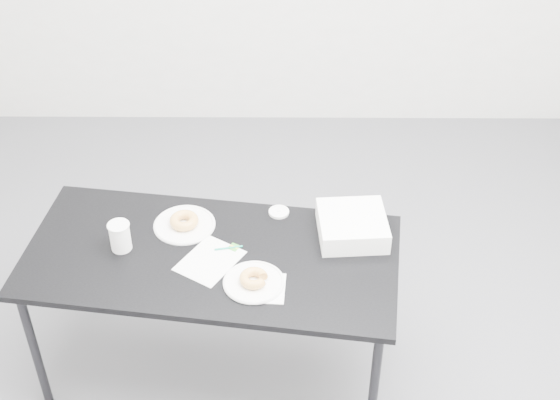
{
  "coord_description": "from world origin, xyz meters",
  "views": [
    {
      "loc": [
        0.11,
        -2.41,
        2.77
      ],
      "look_at": [
        0.1,
        0.02,
        0.86
      ],
      "focal_mm": 50.0,
      "sensor_mm": 36.0,
      "label": 1
    }
  ],
  "objects_px": {
    "scorecard": "(210,261)",
    "bakery_box": "(352,226)",
    "pen": "(229,248)",
    "plate_near": "(254,282)",
    "table": "(211,264)",
    "plate_far": "(185,225)",
    "donut_far": "(184,221)",
    "donut_near": "(254,278)",
    "coffee_cup": "(120,236)"
  },
  "relations": [
    {
      "from": "scorecard",
      "to": "bakery_box",
      "type": "bearing_deg",
      "value": 48.27
    },
    {
      "from": "pen",
      "to": "plate_near",
      "type": "bearing_deg",
      "value": -72.12
    },
    {
      "from": "table",
      "to": "scorecard",
      "type": "bearing_deg",
      "value": -83.76
    },
    {
      "from": "pen",
      "to": "scorecard",
      "type": "bearing_deg",
      "value": -145.67
    },
    {
      "from": "plate_far",
      "to": "donut_far",
      "type": "bearing_deg",
      "value": 0.0
    },
    {
      "from": "table",
      "to": "plate_near",
      "type": "bearing_deg",
      "value": -35.11
    },
    {
      "from": "pen",
      "to": "donut_near",
      "type": "bearing_deg",
      "value": -72.12
    },
    {
      "from": "table",
      "to": "pen",
      "type": "bearing_deg",
      "value": 32.34
    },
    {
      "from": "plate_far",
      "to": "bakery_box",
      "type": "relative_size",
      "value": 0.94
    },
    {
      "from": "plate_near",
      "to": "bakery_box",
      "type": "xyz_separation_m",
      "value": [
        0.39,
        0.29,
        0.04
      ]
    },
    {
      "from": "plate_near",
      "to": "donut_far",
      "type": "height_order",
      "value": "donut_far"
    },
    {
      "from": "pen",
      "to": "donut_far",
      "type": "relative_size",
      "value": 0.94
    },
    {
      "from": "table",
      "to": "plate_far",
      "type": "relative_size",
      "value": 6.12
    },
    {
      "from": "scorecard",
      "to": "plate_near",
      "type": "distance_m",
      "value": 0.22
    },
    {
      "from": "table",
      "to": "plate_near",
      "type": "height_order",
      "value": "plate_near"
    },
    {
      "from": "table",
      "to": "pen",
      "type": "distance_m",
      "value": 0.1
    },
    {
      "from": "plate_far",
      "to": "bakery_box",
      "type": "xyz_separation_m",
      "value": [
        0.69,
        -0.05,
        0.04
      ]
    },
    {
      "from": "table",
      "to": "coffee_cup",
      "type": "relative_size",
      "value": 12.64
    },
    {
      "from": "bakery_box",
      "to": "pen",
      "type": "bearing_deg",
      "value": -173.4
    },
    {
      "from": "donut_near",
      "to": "bakery_box",
      "type": "bearing_deg",
      "value": 36.65
    },
    {
      "from": "plate_near",
      "to": "bakery_box",
      "type": "relative_size",
      "value": 0.87
    },
    {
      "from": "scorecard",
      "to": "coffee_cup",
      "type": "distance_m",
      "value": 0.37
    },
    {
      "from": "scorecard",
      "to": "bakery_box",
      "type": "distance_m",
      "value": 0.6
    },
    {
      "from": "coffee_cup",
      "to": "scorecard",
      "type": "bearing_deg",
      "value": -11.56
    },
    {
      "from": "coffee_cup",
      "to": "bakery_box",
      "type": "relative_size",
      "value": 0.46
    },
    {
      "from": "plate_far",
      "to": "bakery_box",
      "type": "bearing_deg",
      "value": -4.16
    },
    {
      "from": "coffee_cup",
      "to": "plate_far",
      "type": "bearing_deg",
      "value": 31.03
    },
    {
      "from": "pen",
      "to": "plate_near",
      "type": "relative_size",
      "value": 0.48
    },
    {
      "from": "plate_near",
      "to": "table",
      "type": "bearing_deg",
      "value": 137.03
    },
    {
      "from": "scorecard",
      "to": "table",
      "type": "bearing_deg",
      "value": 120.44
    },
    {
      "from": "table",
      "to": "bakery_box",
      "type": "relative_size",
      "value": 5.78
    },
    {
      "from": "scorecard",
      "to": "plate_near",
      "type": "relative_size",
      "value": 1.04
    },
    {
      "from": "scorecard",
      "to": "donut_far",
      "type": "bearing_deg",
      "value": 151.47
    },
    {
      "from": "scorecard",
      "to": "bakery_box",
      "type": "height_order",
      "value": "bakery_box"
    },
    {
      "from": "table",
      "to": "bakery_box",
      "type": "distance_m",
      "value": 0.59
    },
    {
      "from": "donut_near",
      "to": "bakery_box",
      "type": "relative_size",
      "value": 0.41
    },
    {
      "from": "table",
      "to": "donut_far",
      "type": "distance_m",
      "value": 0.23
    },
    {
      "from": "pen",
      "to": "plate_far",
      "type": "height_order",
      "value": "pen"
    },
    {
      "from": "coffee_cup",
      "to": "bakery_box",
      "type": "distance_m",
      "value": 0.94
    },
    {
      "from": "scorecard",
      "to": "donut_far",
      "type": "relative_size",
      "value": 2.03
    },
    {
      "from": "plate_near",
      "to": "coffee_cup",
      "type": "bearing_deg",
      "value": 159.66
    },
    {
      "from": "pen",
      "to": "donut_near",
      "type": "height_order",
      "value": "donut_near"
    },
    {
      "from": "table",
      "to": "donut_near",
      "type": "bearing_deg",
      "value": -35.11
    },
    {
      "from": "donut_far",
      "to": "coffee_cup",
      "type": "xyz_separation_m",
      "value": [
        -0.24,
        -0.14,
        0.04
      ]
    },
    {
      "from": "table",
      "to": "donut_far",
      "type": "bearing_deg",
      "value": 132.69
    },
    {
      "from": "table",
      "to": "pen",
      "type": "relative_size",
      "value": 13.85
    },
    {
      "from": "plate_near",
      "to": "donut_near",
      "type": "height_order",
      "value": "donut_near"
    },
    {
      "from": "donut_near",
      "to": "table",
      "type": "bearing_deg",
      "value": 137.03
    },
    {
      "from": "table",
      "to": "donut_far",
      "type": "relative_size",
      "value": 13.04
    },
    {
      "from": "plate_near",
      "to": "plate_far",
      "type": "height_order",
      "value": "plate_near"
    }
  ]
}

